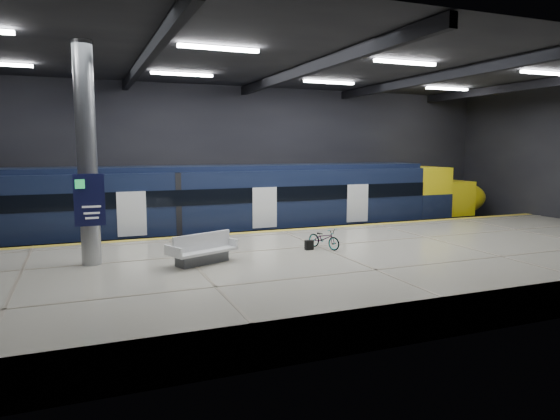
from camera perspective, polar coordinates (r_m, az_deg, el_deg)
ground at (r=20.07m, az=3.03°, el=-6.67°), size 30.00×30.00×0.00m
room_shell at (r=19.52m, az=3.14°, el=9.86°), size 30.10×16.10×8.05m
platform at (r=17.77m, az=6.47°, el=-6.70°), size 30.00×11.00×1.10m
safety_strip at (r=22.32m, az=0.07°, el=-2.35°), size 30.00×0.40×0.01m
rails at (r=25.03m, az=-2.29°, el=-3.70°), size 30.00×1.52×0.16m
train at (r=24.28m, az=-5.58°, el=0.66°), size 29.40×2.84×3.79m
bench at (r=16.20m, az=-8.87°, el=-4.86°), size 2.40×1.70×0.98m
bicycle at (r=18.40m, az=5.05°, el=-3.24°), size 1.03×1.54×0.76m
pannier_bag at (r=18.18m, az=3.35°, el=-4.01°), size 0.30×0.18×0.35m
info_column at (r=16.64m, az=-21.18°, el=5.53°), size 0.90×0.78×6.90m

